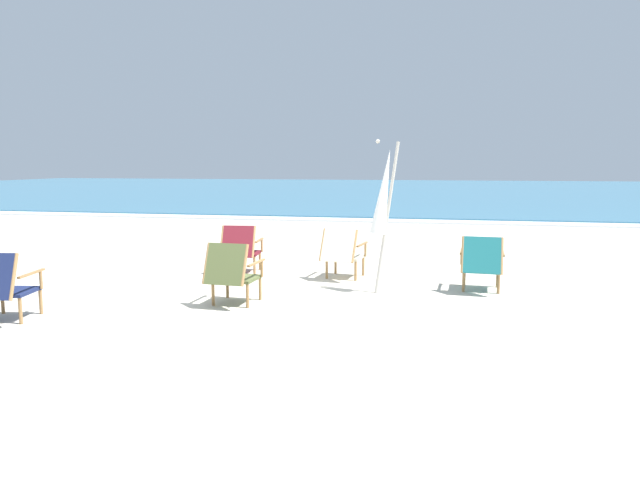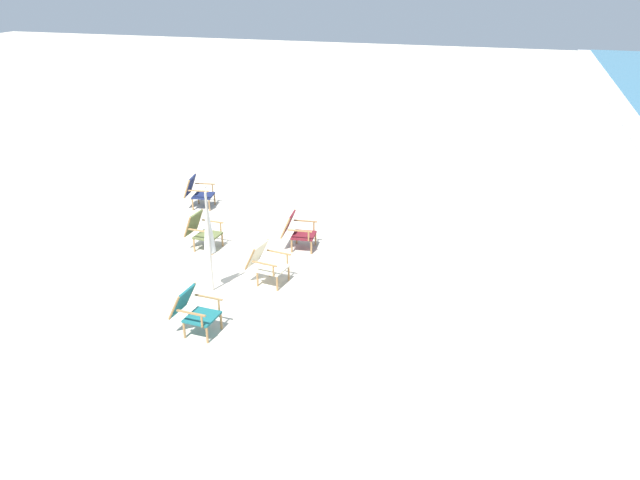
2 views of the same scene
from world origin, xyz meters
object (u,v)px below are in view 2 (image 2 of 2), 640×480
Objects in this scene: beach_chair_mid_center at (197,191)px; beach_chair_front_right at (193,310)px; beach_chair_front_left at (201,230)px; beach_chair_back_right at (265,262)px; umbrella_furled_white at (208,225)px; beach_chair_back_left at (297,230)px.

beach_chair_mid_center is 1.03× the size of beach_chair_front_right.
beach_chair_front_left reaches higher than beach_chair_front_right.
beach_chair_mid_center is 2.59m from beach_chair_front_left.
umbrella_furled_white reaches higher than beach_chair_back_right.
beach_chair_front_left is 1.01× the size of beach_chair_back_right.
beach_chair_front_right is (3.72, -0.55, -0.00)m from beach_chair_back_left.
beach_chair_front_left is 2.07m from beach_chair_back_left.
beach_chair_back_left is at bearing 62.73° from beach_chair_mid_center.
beach_chair_back_left is 0.38× the size of umbrella_furled_white.
beach_chair_front_left is at bearing -147.90° from umbrella_furled_white.
beach_chair_mid_center is at bearing -149.55° from umbrella_furled_white.
beach_chair_front_right is at bearing -13.33° from beach_chair_back_right.
beach_chair_back_left reaches higher than beach_chair_front_right.
beach_chair_front_right is at bearing 13.09° from umbrella_furled_white.
umbrella_furled_white reaches higher than beach_chair_front_left.
beach_chair_back_left is 2.71m from umbrella_furled_white.
beach_chair_back_right is 1.02× the size of beach_chair_front_right.
beach_chair_back_right is 0.38× the size of umbrella_furled_white.
beach_chair_mid_center reaches higher than beach_chair_back_left.
beach_chair_front_left is (2.26, 1.26, -0.00)m from beach_chair_mid_center.
beach_chair_front_left is 2.21m from beach_chair_back_right.
beach_chair_front_left is 3.45m from beach_chair_front_right.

